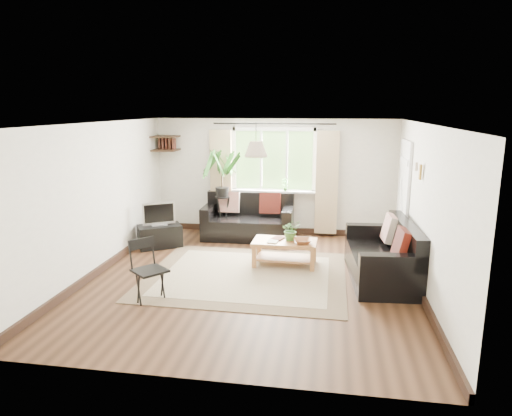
% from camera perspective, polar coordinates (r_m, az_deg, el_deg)
% --- Properties ---
extents(floor, '(5.50, 5.50, 0.00)m').
position_cam_1_polar(floor, '(7.23, -0.51, -8.84)').
color(floor, black).
rests_on(floor, ground).
extents(ceiling, '(5.50, 5.50, 0.00)m').
position_cam_1_polar(ceiling, '(6.74, -0.55, 10.54)').
color(ceiling, white).
rests_on(ceiling, floor).
extents(wall_back, '(5.00, 0.02, 2.40)m').
position_cam_1_polar(wall_back, '(9.56, 2.25, 3.91)').
color(wall_back, silver).
rests_on(wall_back, floor).
extents(wall_front, '(5.00, 0.02, 2.40)m').
position_cam_1_polar(wall_front, '(4.30, -6.77, -7.10)').
color(wall_front, silver).
rests_on(wall_front, floor).
extents(wall_left, '(0.02, 5.50, 2.40)m').
position_cam_1_polar(wall_left, '(7.70, -19.20, 1.10)').
color(wall_left, silver).
rests_on(wall_left, floor).
extents(wall_right, '(0.02, 5.50, 2.40)m').
position_cam_1_polar(wall_right, '(6.92, 20.32, -0.22)').
color(wall_right, silver).
rests_on(wall_right, floor).
extents(rug, '(3.15, 2.71, 0.02)m').
position_cam_1_polar(rug, '(7.36, -1.26, -8.37)').
color(rug, beige).
rests_on(rug, floor).
extents(window, '(2.50, 0.16, 2.16)m').
position_cam_1_polar(window, '(9.48, 2.24, 5.97)').
color(window, white).
rests_on(window, wall_back).
extents(door, '(0.06, 0.96, 2.06)m').
position_cam_1_polar(door, '(8.60, 17.92, 0.97)').
color(door, silver).
rests_on(door, wall_right).
extents(corner_shelf, '(0.50, 0.50, 0.34)m').
position_cam_1_polar(corner_shelf, '(9.77, -11.24, 7.94)').
color(corner_shelf, black).
rests_on(corner_shelf, wall_back).
extents(pendant_lamp, '(0.36, 0.36, 0.54)m').
position_cam_1_polar(pendant_lamp, '(7.15, 0.00, 7.85)').
color(pendant_lamp, beige).
rests_on(pendant_lamp, ceiling).
extents(wall_sconce, '(0.12, 0.12, 0.28)m').
position_cam_1_polar(wall_sconce, '(7.11, 19.64, 4.58)').
color(wall_sconce, beige).
rests_on(wall_sconce, wall_right).
extents(sofa_back, '(1.84, 0.95, 0.85)m').
position_cam_1_polar(sofa_back, '(9.28, -0.98, -1.22)').
color(sofa_back, black).
rests_on(sofa_back, floor).
extents(sofa_right, '(1.90, 1.05, 0.86)m').
position_cam_1_polar(sofa_right, '(7.34, 15.42, -5.40)').
color(sofa_right, black).
rests_on(sofa_right, floor).
extents(coffee_table, '(1.08, 0.60, 0.44)m').
position_cam_1_polar(coffee_table, '(7.76, 3.60, -5.63)').
color(coffee_table, brown).
rests_on(coffee_table, floor).
extents(table_plant, '(0.39, 0.36, 0.35)m').
position_cam_1_polar(table_plant, '(7.69, 4.40, -2.75)').
color(table_plant, '#3A6A2A').
rests_on(table_plant, coffee_table).
extents(bowl, '(0.35, 0.35, 0.08)m').
position_cam_1_polar(bowl, '(7.57, 5.87, -4.13)').
color(bowl, brown).
rests_on(bowl, coffee_table).
extents(book_a, '(0.19, 0.24, 0.02)m').
position_cam_1_polar(book_a, '(7.64, 1.52, -4.13)').
color(book_a, silver).
rests_on(book_a, coffee_table).
extents(book_b, '(0.24, 0.28, 0.02)m').
position_cam_1_polar(book_b, '(7.83, 2.18, -3.69)').
color(book_b, '#552A22').
rests_on(book_b, coffee_table).
extents(tv_stand, '(0.91, 0.80, 0.43)m').
position_cam_1_polar(tv_stand, '(8.94, -11.93, -3.45)').
color(tv_stand, black).
rests_on(tv_stand, floor).
extents(tv, '(0.63, 0.50, 0.47)m').
position_cam_1_polar(tv, '(8.83, -12.06, -0.65)').
color(tv, '#A5A5AA').
rests_on(tv, tv_stand).
extents(palm_stand, '(0.90, 0.90, 1.80)m').
position_cam_1_polar(palm_stand, '(9.39, -4.25, 1.87)').
color(palm_stand, black).
rests_on(palm_stand, floor).
extents(folding_chair, '(0.63, 0.63, 0.86)m').
position_cam_1_polar(folding_chair, '(6.46, -13.11, -7.76)').
color(folding_chair, black).
rests_on(folding_chair, floor).
extents(sill_plant, '(0.14, 0.10, 0.27)m').
position_cam_1_polar(sill_plant, '(9.44, 3.66, 2.95)').
color(sill_plant, '#2D6023').
rests_on(sill_plant, window).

